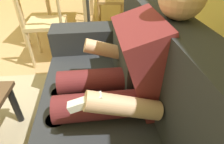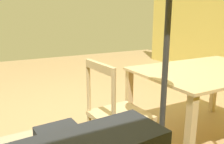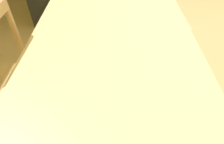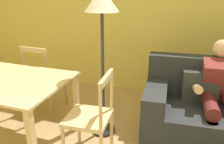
% 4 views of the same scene
% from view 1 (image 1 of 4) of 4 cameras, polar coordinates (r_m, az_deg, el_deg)
% --- Properties ---
extents(couch, '(1.93, 0.97, 0.92)m').
position_cam_1_polar(couch, '(1.12, 3.29, -16.33)').
color(couch, '#282B30').
rests_on(couch, ground_plane).
extents(person_lounging, '(0.61, 0.94, 1.13)m').
position_cam_1_polar(person_lounging, '(1.03, 2.80, -2.11)').
color(person_lounging, maroon).
rests_on(person_lounging, ground_plane).
extents(dining_chair_facing_couch, '(0.45, 0.45, 0.93)m').
position_cam_1_polar(dining_chair_facing_couch, '(2.26, -19.69, 13.80)').
color(dining_chair_facing_couch, '#D1B27F').
rests_on(dining_chair_facing_couch, ground_plane).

